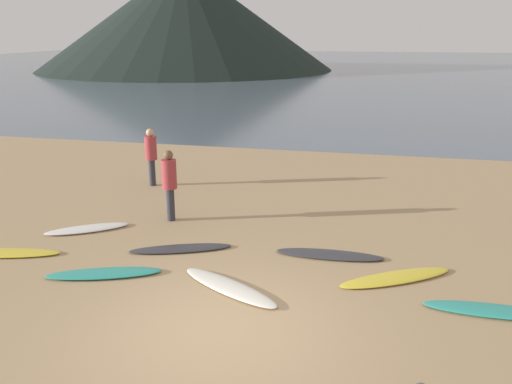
{
  "coord_description": "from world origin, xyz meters",
  "views": [
    {
      "loc": [
        2.24,
        -7.05,
        4.54
      ],
      "look_at": [
        -0.66,
        5.5,
        0.6
      ],
      "focal_mm": 37.36,
      "sensor_mm": 36.0,
      "label": 1
    }
  ],
  "objects_px": {
    "surfboard_4": "(229,287)",
    "person_2": "(169,180)",
    "surfboard_1": "(87,229)",
    "surfboard_2": "(104,273)",
    "surfboard_3": "(181,248)",
    "surfboard_7": "(493,311)",
    "person_1": "(151,152)",
    "surfboard_5": "(330,255)",
    "surfboard_6": "(396,278)"
  },
  "relations": [
    {
      "from": "surfboard_5",
      "to": "person_1",
      "type": "relative_size",
      "value": 1.29
    },
    {
      "from": "surfboard_1",
      "to": "surfboard_3",
      "type": "distance_m",
      "value": 2.65
    },
    {
      "from": "surfboard_1",
      "to": "surfboard_2",
      "type": "bearing_deg",
      "value": -87.09
    },
    {
      "from": "surfboard_4",
      "to": "surfboard_7",
      "type": "height_order",
      "value": "surfboard_4"
    },
    {
      "from": "surfboard_1",
      "to": "person_2",
      "type": "height_order",
      "value": "person_2"
    },
    {
      "from": "person_1",
      "to": "surfboard_4",
      "type": "bearing_deg",
      "value": 131.97
    },
    {
      "from": "surfboard_1",
      "to": "surfboard_7",
      "type": "xyz_separation_m",
      "value": [
        8.61,
        -1.94,
        0.0
      ]
    },
    {
      "from": "surfboard_7",
      "to": "person_2",
      "type": "relative_size",
      "value": 1.27
    },
    {
      "from": "surfboard_1",
      "to": "surfboard_3",
      "type": "height_order",
      "value": "surfboard_1"
    },
    {
      "from": "surfboard_4",
      "to": "person_1",
      "type": "xyz_separation_m",
      "value": [
        -4.1,
        6.01,
        0.98
      ]
    },
    {
      "from": "surfboard_7",
      "to": "person_2",
      "type": "xyz_separation_m",
      "value": [
        -6.94,
        3.05,
        1.01
      ]
    },
    {
      "from": "surfboard_4",
      "to": "surfboard_5",
      "type": "bearing_deg",
      "value": 78.6
    },
    {
      "from": "person_2",
      "to": "person_1",
      "type": "bearing_deg",
      "value": -122.43
    },
    {
      "from": "surfboard_1",
      "to": "surfboard_4",
      "type": "xyz_separation_m",
      "value": [
        4.08,
        -2.11,
        0.0
      ]
    },
    {
      "from": "person_1",
      "to": "person_2",
      "type": "height_order",
      "value": "person_2"
    },
    {
      "from": "surfboard_7",
      "to": "surfboard_4",
      "type": "bearing_deg",
      "value": -177.72
    },
    {
      "from": "surfboard_2",
      "to": "surfboard_6",
      "type": "bearing_deg",
      "value": -8.72
    },
    {
      "from": "surfboard_7",
      "to": "person_1",
      "type": "relative_size",
      "value": 1.3
    },
    {
      "from": "surfboard_4",
      "to": "surfboard_5",
      "type": "relative_size",
      "value": 1.02
    },
    {
      "from": "surfboard_4",
      "to": "surfboard_5",
      "type": "height_order",
      "value": "surfboard_4"
    },
    {
      "from": "surfboard_5",
      "to": "person_1",
      "type": "distance_m",
      "value": 7.14
    },
    {
      "from": "surfboard_1",
      "to": "surfboard_5",
      "type": "xyz_separation_m",
      "value": [
        5.72,
        -0.22,
        -0.0
      ]
    },
    {
      "from": "surfboard_1",
      "to": "person_1",
      "type": "height_order",
      "value": "person_1"
    },
    {
      "from": "surfboard_5",
      "to": "surfboard_6",
      "type": "distance_m",
      "value": 1.55
    },
    {
      "from": "surfboard_1",
      "to": "person_1",
      "type": "xyz_separation_m",
      "value": [
        -0.02,
        3.89,
        0.98
      ]
    },
    {
      "from": "surfboard_3",
      "to": "surfboard_7",
      "type": "height_order",
      "value": "surfboard_7"
    },
    {
      "from": "surfboard_7",
      "to": "person_1",
      "type": "distance_m",
      "value": 10.47
    },
    {
      "from": "surfboard_1",
      "to": "surfboard_7",
      "type": "bearing_deg",
      "value": -46.49
    },
    {
      "from": "surfboard_4",
      "to": "person_2",
      "type": "bearing_deg",
      "value": 156.23
    },
    {
      "from": "surfboard_2",
      "to": "person_1",
      "type": "xyz_separation_m",
      "value": [
        -1.6,
        6.0,
        0.98
      ]
    },
    {
      "from": "surfboard_3",
      "to": "surfboard_4",
      "type": "distance_m",
      "value": 2.13
    },
    {
      "from": "surfboard_5",
      "to": "person_2",
      "type": "xyz_separation_m",
      "value": [
        -4.05,
        1.33,
        1.01
      ]
    },
    {
      "from": "surfboard_4",
      "to": "surfboard_6",
      "type": "bearing_deg",
      "value": 49.84
    },
    {
      "from": "surfboard_4",
      "to": "person_2",
      "type": "height_order",
      "value": "person_2"
    },
    {
      "from": "surfboard_3",
      "to": "surfboard_5",
      "type": "distance_m",
      "value": 3.17
    },
    {
      "from": "surfboard_1",
      "to": "surfboard_3",
      "type": "bearing_deg",
      "value": -47.15
    },
    {
      "from": "surfboard_2",
      "to": "surfboard_7",
      "type": "xyz_separation_m",
      "value": [
        7.04,
        0.17,
        -0.0
      ]
    },
    {
      "from": "surfboard_1",
      "to": "person_2",
      "type": "relative_size",
      "value": 1.08
    },
    {
      "from": "surfboard_7",
      "to": "surfboard_5",
      "type": "bearing_deg",
      "value": 149.31
    },
    {
      "from": "surfboard_5",
      "to": "surfboard_7",
      "type": "bearing_deg",
      "value": -32.2
    },
    {
      "from": "surfboard_2",
      "to": "surfboard_3",
      "type": "bearing_deg",
      "value": 36.19
    },
    {
      "from": "surfboard_2",
      "to": "surfboard_6",
      "type": "height_order",
      "value": "surfboard_2"
    },
    {
      "from": "surfboard_6",
      "to": "surfboard_7",
      "type": "xyz_separation_m",
      "value": [
        1.56,
        -0.92,
        0.01
      ]
    },
    {
      "from": "surfboard_2",
      "to": "surfboard_3",
      "type": "relative_size",
      "value": 1.01
    },
    {
      "from": "surfboard_3",
      "to": "person_2",
      "type": "distance_m",
      "value": 2.19
    },
    {
      "from": "surfboard_5",
      "to": "person_1",
      "type": "bearing_deg",
      "value": 142.93
    },
    {
      "from": "surfboard_5",
      "to": "surfboard_7",
      "type": "distance_m",
      "value": 3.36
    },
    {
      "from": "surfboard_2",
      "to": "person_2",
      "type": "xyz_separation_m",
      "value": [
        0.11,
        3.22,
        1.0
      ]
    },
    {
      "from": "surfboard_4",
      "to": "person_2",
      "type": "distance_m",
      "value": 4.14
    },
    {
      "from": "person_1",
      "to": "person_2",
      "type": "distance_m",
      "value": 3.26
    }
  ]
}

